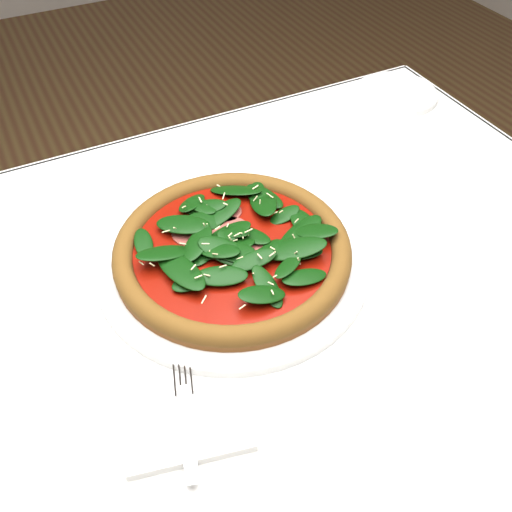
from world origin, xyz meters
name	(u,v)px	position (x,y,z in m)	size (l,w,h in m)	color
dining_table	(225,339)	(0.00, 0.00, 0.65)	(1.21, 0.81, 0.75)	silver
plate	(233,258)	(0.04, 0.04, 0.76)	(0.37, 0.37, 0.02)	silver
pizza	(232,247)	(0.04, 0.04, 0.78)	(0.42, 0.42, 0.04)	brown
napkin	(188,436)	(-0.12, -0.17, 0.76)	(0.13, 0.06, 0.01)	silver
fork	(186,410)	(-0.11, -0.15, 0.76)	(0.06, 0.14, 0.00)	silver
saucer_far	(396,93)	(0.51, 0.31, 0.76)	(0.16, 0.16, 0.01)	silver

